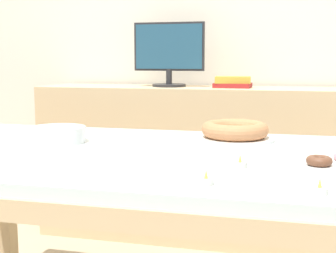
{
  "coord_description": "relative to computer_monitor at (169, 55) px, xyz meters",
  "views": [
    {
      "loc": [
        0.46,
        -1.51,
        1.08
      ],
      "look_at": [
        0.05,
        0.19,
        0.82
      ],
      "focal_mm": 50.0,
      "sensor_mm": 36.0,
      "label": 1
    }
  ],
  "objects": [
    {
      "name": "plate_stack",
      "position": [
        -0.16,
        -1.13,
        -0.31
      ],
      "size": [
        0.21,
        0.21,
        0.06
      ],
      "color": "white",
      "rests_on": "dining_table"
    },
    {
      "name": "tealight_left_edge",
      "position": [
        0.55,
        -1.38,
        -0.33
      ],
      "size": [
        0.04,
        0.04,
        0.04
      ],
      "color": "silver",
      "rests_on": "dining_table"
    },
    {
      "name": "tealight_near_front",
      "position": [
        0.75,
        -1.61,
        -0.33
      ],
      "size": [
        0.04,
        0.04,
        0.04
      ],
      "color": "silver",
      "rests_on": "dining_table"
    },
    {
      "name": "book_stack",
      "position": [
        0.38,
        0.0,
        -0.16
      ],
      "size": [
        0.21,
        0.18,
        0.06
      ],
      "color": "maroon",
      "rests_on": "sideboard"
    },
    {
      "name": "cake_chocolate_round",
      "position": [
        0.49,
        -0.92,
        -0.31
      ],
      "size": [
        0.3,
        0.3,
        0.07
      ],
      "color": "white",
      "rests_on": "dining_table"
    },
    {
      "name": "wall_back",
      "position": [
        0.2,
        0.3,
        0.2
      ],
      "size": [
        8.0,
        0.1,
        2.6
      ],
      "primitive_type": "cube",
      "color": "silver",
      "rests_on": "ground"
    },
    {
      "name": "computer_monitor",
      "position": [
        0.0,
        0.0,
        0.0
      ],
      "size": [
        0.42,
        0.2,
        0.38
      ],
      "color": "#262628",
      "rests_on": "sideboard"
    },
    {
      "name": "dining_table",
      "position": [
        0.2,
        -1.21,
        -0.42
      ],
      "size": [
        1.78,
        1.01,
        0.76
      ],
      "color": "silver",
      "rests_on": "ground"
    },
    {
      "name": "tealight_right_edge",
      "position": [
        0.48,
        -1.59,
        -0.33
      ],
      "size": [
        0.04,
        0.04,
        0.04
      ],
      "color": "silver",
      "rests_on": "dining_table"
    },
    {
      "name": "sideboard",
      "position": [
        0.2,
        0.0,
        -0.65
      ],
      "size": [
        1.93,
        0.44,
        0.91
      ],
      "color": "#D1B284",
      "rests_on": "ground"
    }
  ]
}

